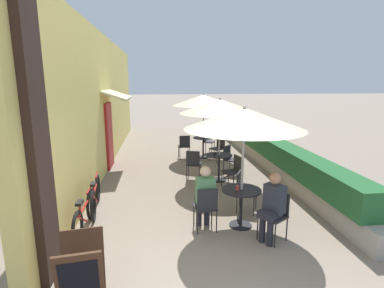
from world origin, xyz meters
The scene contains 25 objects.
cafe_facade_wall centered at (-2.54, 6.86, 2.09)m, with size 0.98×13.99×4.20m.
planter_hedge centered at (2.75, 6.90, 0.54)m, with size 0.60×12.99×1.01m.
patio_table_near centered at (0.76, 1.81, 0.54)m, with size 0.75×0.75×0.75m.
patio_umbrella_near centered at (0.76, 1.81, 2.11)m, with size 2.22×2.22×2.35m.
cafe_chair_near_left centered at (0.05, 1.68, 0.52)m, with size 0.43×0.43×0.87m.
seated_patron_near_left centered at (0.04, 1.79, 0.69)m, with size 0.36×0.42×1.25m.
cafe_chair_near_right centered at (1.23, 1.26, 0.52)m, with size 0.56×0.56×0.87m.
seated_patron_near_right centered at (1.14, 1.20, 0.69)m, with size 0.51×0.49×1.25m.
cafe_chair_near_back centered at (1.00, 2.49, 0.52)m, with size 0.53×0.53×0.87m.
coffee_cup_near centered at (0.67, 1.78, 0.80)m, with size 0.07×0.07×0.09m.
patio_table_mid centered at (0.88, 4.56, 0.54)m, with size 0.75×0.75×0.75m.
patio_umbrella_mid centered at (0.88, 4.56, 2.11)m, with size 2.22×2.22×2.35m.
cafe_chair_mid_left centered at (1.33, 5.12, 0.52)m, with size 0.57×0.57×0.87m.
cafe_chair_mid_right centered at (0.16, 4.66, 0.52)m, with size 0.49×0.49×0.87m.
cafe_chair_mid_back centered at (1.14, 3.89, 0.52)m, with size 0.49×0.49×0.87m.
coffee_cup_mid centered at (0.73, 4.48, 0.80)m, with size 0.07×0.07×0.09m.
patio_table_far centered at (0.82, 7.20, 0.54)m, with size 0.75×0.75×0.75m.
patio_umbrella_far centered at (0.82, 7.20, 2.11)m, with size 2.22×2.22×2.35m.
cafe_chair_far_left centered at (0.11, 7.07, 0.52)m, with size 0.43×0.43×0.87m.
cafe_chair_far_right centered at (1.28, 6.64, 0.52)m, with size 0.55×0.55×0.87m.
cafe_chair_far_back centered at (1.07, 7.87, 0.52)m, with size 0.54×0.54×0.87m.
coffee_cup_far centered at (0.76, 7.17, 0.80)m, with size 0.07×0.07×0.09m.
bicycle_leaning centered at (-2.20, 1.92, 0.33)m, with size 0.10×1.68×0.71m.
bicycle_second centered at (-2.19, 2.88, 0.33)m, with size 0.24×1.68×0.72m.
menu_board centered at (-1.75, -0.12, 0.46)m, with size 0.61×0.70×0.95m.
Camera 1 is at (-0.78, -3.46, 2.78)m, focal length 28.00 mm.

